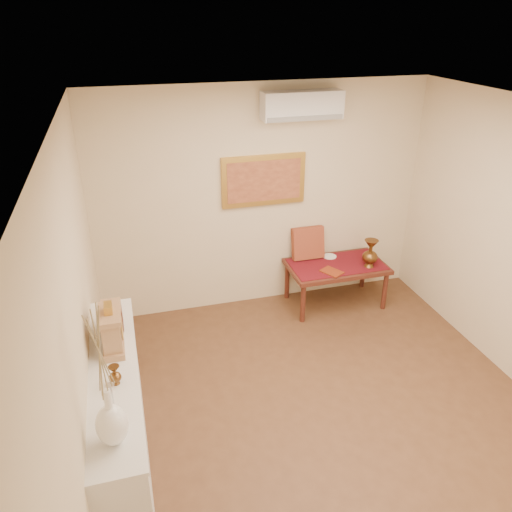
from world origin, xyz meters
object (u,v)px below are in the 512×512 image
object	(u,v)px
display_ledge	(121,419)
mantel_clock	(112,330)
white_vase	(104,376)
low_table	(336,269)
brass_urn_tall	(371,250)
wooden_chest	(113,317)

from	to	relation	value
display_ledge	mantel_clock	bearing A→B (deg)	85.33
white_vase	low_table	distance (m)	3.87
white_vase	mantel_clock	world-z (taller)	white_vase
display_ledge	mantel_clock	world-z (taller)	mantel_clock
low_table	white_vase	bearing A→B (deg)	-135.80
brass_urn_tall	display_ledge	distance (m)	3.50
brass_urn_tall	mantel_clock	world-z (taller)	mantel_clock
brass_urn_tall	wooden_chest	xyz separation A→B (m)	(-3.00, -1.19, 0.33)
low_table	wooden_chest	bearing A→B (deg)	-153.00
brass_urn_tall	display_ledge	xyz separation A→B (m)	(-3.03, -1.72, -0.28)
brass_urn_tall	wooden_chest	size ratio (longest dim) A/B	1.75
white_vase	mantel_clock	bearing A→B (deg)	88.73
mantel_clock	wooden_chest	bearing A→B (deg)	88.77
display_ledge	low_table	size ratio (longest dim) A/B	1.68
display_ledge	mantel_clock	distance (m)	0.71
mantel_clock	low_table	bearing A→B (deg)	31.40
wooden_chest	low_table	bearing A→B (deg)	27.00
brass_urn_tall	wooden_chest	distance (m)	3.25
white_vase	mantel_clock	size ratio (longest dim) A/B	2.52
mantel_clock	low_table	size ratio (longest dim) A/B	0.34
wooden_chest	low_table	world-z (taller)	wooden_chest
display_ledge	wooden_chest	world-z (taller)	wooden_chest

